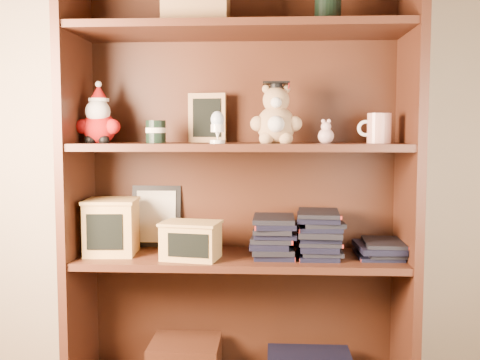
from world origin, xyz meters
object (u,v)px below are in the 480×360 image
at_px(grad_teddy_bear, 276,119).
at_px(treats_box, 112,226).
at_px(bookcase, 240,190).
at_px(teacher_mug, 378,128).

height_order(grad_teddy_bear, treats_box, grad_teddy_bear).
bearing_deg(treats_box, bookcase, 6.38).
distance_m(bookcase, teacher_mug, 0.53).
height_order(bookcase, grad_teddy_bear, bookcase).
distance_m(bookcase, treats_box, 0.48).
height_order(teacher_mug, treats_box, teacher_mug).
bearing_deg(treats_box, grad_teddy_bear, -0.56).
xyz_separation_m(grad_teddy_bear, treats_box, (-0.59, 0.01, -0.38)).
relative_size(teacher_mug, treats_box, 0.59).
relative_size(bookcase, grad_teddy_bear, 7.34).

